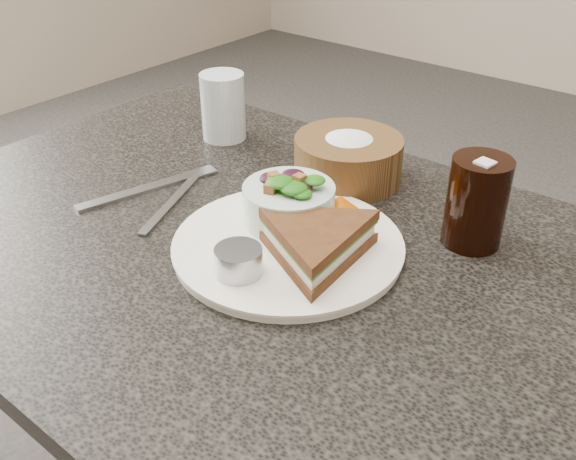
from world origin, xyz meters
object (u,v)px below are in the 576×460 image
(cola_glass, at_px, (477,198))
(bread_basket, at_px, (348,152))
(sandwich, at_px, (315,243))
(water_glass, at_px, (223,107))
(salad_bowl, at_px, (289,198))
(dinner_plate, at_px, (288,246))
(dining_table, at_px, (254,431))
(dressing_ramekin, at_px, (239,261))

(cola_glass, bearing_deg, bread_basket, 168.54)
(sandwich, bearing_deg, water_glass, 174.92)
(salad_bowl, distance_m, cola_glass, 0.23)
(sandwich, xyz_separation_m, cola_glass, (0.12, 0.17, 0.03))
(dinner_plate, bearing_deg, bread_basket, 104.17)
(bread_basket, distance_m, cola_glass, 0.23)
(salad_bowl, bearing_deg, dining_table, -125.08)
(dining_table, bearing_deg, dinner_plate, 6.11)
(bread_basket, bearing_deg, water_glass, -179.19)
(salad_bowl, relative_size, cola_glass, 0.93)
(cola_glass, distance_m, water_glass, 0.47)
(dining_table, height_order, sandwich, sandwich)
(dining_table, relative_size, sandwich, 5.71)
(salad_bowl, height_order, cola_glass, cola_glass)
(bread_basket, bearing_deg, dining_table, -93.53)
(dinner_plate, height_order, water_glass, water_glass)
(dressing_ramekin, xyz_separation_m, bread_basket, (-0.05, 0.29, 0.02))
(salad_bowl, bearing_deg, cola_glass, 31.19)
(dinner_plate, distance_m, dressing_ramekin, 0.09)
(dinner_plate, relative_size, bread_basket, 1.78)
(salad_bowl, bearing_deg, dinner_plate, -52.16)
(dressing_ramekin, bearing_deg, sandwich, 56.77)
(dining_table, xyz_separation_m, dressing_ramekin, (0.06, -0.08, 0.40))
(sandwich, bearing_deg, dining_table, -154.88)
(cola_glass, bearing_deg, salad_bowl, -148.81)
(dinner_plate, height_order, salad_bowl, salad_bowl)
(sandwich, height_order, dressing_ramekin, sandwich)
(dressing_ramekin, height_order, cola_glass, cola_glass)
(water_glass, bearing_deg, dinner_plate, -33.82)
(bread_basket, relative_size, water_glass, 1.44)
(salad_bowl, height_order, bread_basket, bread_basket)
(bread_basket, bearing_deg, salad_bowl, -82.98)
(dining_table, distance_m, sandwich, 0.43)
(dinner_plate, relative_size, sandwich, 1.63)
(dressing_ramekin, bearing_deg, cola_glass, 55.49)
(dressing_ramekin, distance_m, cola_glass, 0.30)
(dinner_plate, height_order, bread_basket, bread_basket)
(dressing_ramekin, bearing_deg, bread_basket, 99.58)
(salad_bowl, bearing_deg, dressing_ramekin, -77.15)
(cola_glass, bearing_deg, sandwich, -125.08)
(cola_glass, bearing_deg, dinner_plate, -136.11)
(dining_table, distance_m, bread_basket, 0.47)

